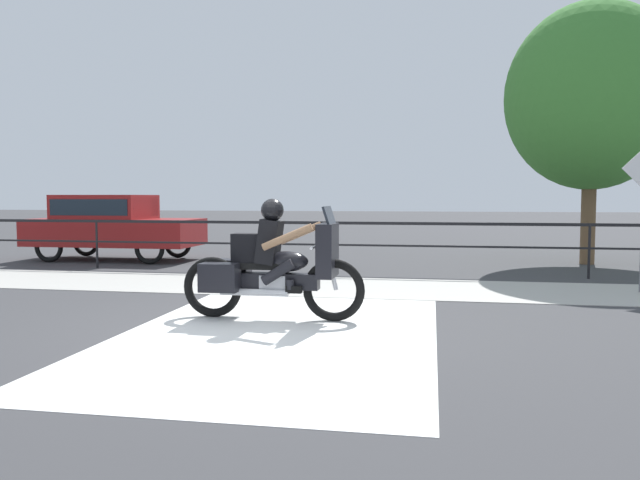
# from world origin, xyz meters

# --- Properties ---
(ground_plane) EXTENTS (120.00, 120.00, 0.00)m
(ground_plane) POSITION_xyz_m (0.00, 0.00, 0.00)
(ground_plane) COLOR #38383A
(sidewalk_band) EXTENTS (44.00, 2.40, 0.01)m
(sidewalk_band) POSITION_xyz_m (0.00, 3.40, 0.01)
(sidewalk_band) COLOR #A8A59E
(sidewalk_band) RESTS_ON ground
(crosswalk_band) EXTENTS (3.55, 6.00, 0.01)m
(crosswalk_band) POSITION_xyz_m (0.43, -0.20, 0.00)
(crosswalk_band) COLOR silver
(crosswalk_band) RESTS_ON ground
(fence_railing) EXTENTS (36.00, 0.05, 1.06)m
(fence_railing) POSITION_xyz_m (0.00, 5.33, 0.84)
(fence_railing) COLOR black
(fence_railing) RESTS_ON ground
(motorcycle) EXTENTS (2.38, 0.76, 1.54)m
(motorcycle) POSITION_xyz_m (0.15, 0.44, 0.69)
(motorcycle) COLOR black
(motorcycle) RESTS_ON ground
(parked_car) EXTENTS (4.15, 1.76, 1.61)m
(parked_car) POSITION_xyz_m (-5.67, 7.03, 0.93)
(parked_car) COLOR maroon
(parked_car) RESTS_ON ground
(tree_behind_sign) EXTENTS (3.88, 3.88, 6.00)m
(tree_behind_sign) POSITION_xyz_m (5.71, 8.11, 3.85)
(tree_behind_sign) COLOR brown
(tree_behind_sign) RESTS_ON ground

